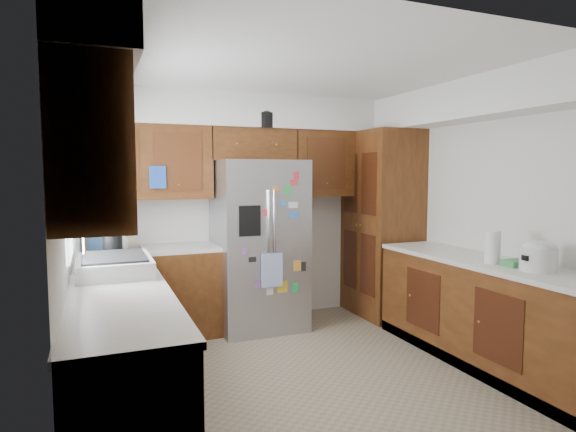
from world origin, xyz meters
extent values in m
plane|color=gray|center=(0.00, 0.00, 0.00)|extent=(3.60, 3.60, 0.00)
cube|color=silver|center=(0.00, 1.60, 1.25)|extent=(3.60, 0.04, 2.50)
cube|color=silver|center=(-1.80, 0.00, 1.25)|extent=(0.04, 3.20, 2.50)
cube|color=silver|center=(1.80, 0.00, 1.25)|extent=(0.04, 3.20, 2.50)
cube|color=silver|center=(0.00, -1.60, 1.25)|extent=(3.60, 0.04, 2.50)
cube|color=white|center=(0.00, 0.00, 2.51)|extent=(3.60, 3.20, 0.02)
cube|color=silver|center=(0.00, 1.41, 2.33)|extent=(3.60, 0.38, 0.35)
cube|color=silver|center=(-1.61, 0.00, 2.33)|extent=(0.38, 3.20, 0.35)
cube|color=silver|center=(1.61, 0.00, 2.33)|extent=(0.38, 3.20, 0.35)
cube|color=#44240D|center=(-1.14, 1.43, 1.77)|extent=(1.33, 0.34, 0.75)
cube|color=#44240D|center=(1.14, 1.43, 1.77)|extent=(1.33, 0.34, 0.75)
cube|color=#44240D|center=(-1.63, -1.15, 1.77)|extent=(0.34, 0.85, 0.75)
cube|color=white|center=(-1.79, 0.10, 1.60)|extent=(0.02, 0.90, 1.05)
cube|color=white|center=(-1.75, 0.10, 1.60)|extent=(0.01, 1.02, 1.15)
cube|color=#1E4CB3|center=(-1.03, 1.24, 1.62)|extent=(0.16, 0.02, 0.22)
cube|color=beige|center=(-1.39, 1.24, 1.82)|extent=(0.16, 0.02, 0.20)
cube|color=#44240D|center=(-1.50, -0.30, 0.44)|extent=(0.60, 2.60, 0.88)
cube|color=#44240D|center=(-0.83, 1.30, 0.44)|extent=(0.75, 0.60, 0.88)
cube|color=white|center=(-1.50, -0.30, 0.90)|extent=(0.63, 2.60, 0.04)
cube|color=white|center=(-0.83, 1.30, 0.90)|extent=(0.75, 0.60, 0.04)
cube|color=black|center=(-1.50, -0.30, 0.05)|extent=(0.60, 2.60, 0.10)
cube|color=white|center=(-1.19, -1.15, 0.46)|extent=(0.01, 0.58, 0.80)
cube|color=#44240D|center=(1.50, -0.47, 0.44)|extent=(0.60, 2.25, 0.88)
cube|color=white|center=(1.50, -0.47, 0.90)|extent=(0.63, 2.25, 0.04)
cube|color=black|center=(1.50, -0.47, 0.05)|extent=(0.60, 2.25, 0.10)
cube|color=#44240D|center=(1.50, 1.15, 1.07)|extent=(0.60, 0.90, 2.15)
cube|color=#9E9EA3|center=(0.00, 1.21, 0.90)|extent=(0.90, 0.75, 1.80)
cylinder|color=silver|center=(-0.03, 0.82, 1.05)|extent=(0.02, 0.02, 0.90)
cylinder|color=silver|center=(0.03, 0.82, 1.05)|extent=(0.02, 0.02, 0.90)
cube|color=black|center=(-0.22, 0.83, 1.20)|extent=(0.22, 0.01, 0.30)
cube|color=white|center=(0.00, 0.80, 0.70)|extent=(0.22, 0.01, 0.34)
cube|color=white|center=(0.03, 0.82, 0.77)|extent=(0.10, 0.00, 0.06)
cube|color=white|center=(-0.01, 0.82, 0.49)|extent=(0.07, 0.00, 0.09)
cube|color=orange|center=(-0.04, 0.82, 0.81)|extent=(0.10, 0.00, 0.08)
cube|color=yellow|center=(0.12, 0.82, 0.52)|extent=(0.11, 0.00, 0.12)
cube|color=black|center=(-0.20, 0.82, 0.82)|extent=(0.08, 0.00, 0.05)
cube|color=green|center=(0.26, 0.82, 0.49)|extent=(0.07, 0.00, 0.10)
cube|color=white|center=(0.24, 0.82, 1.35)|extent=(0.10, 0.00, 0.06)
cube|color=orange|center=(0.28, 0.82, 0.72)|extent=(0.08, 0.00, 0.11)
cube|color=blue|center=(0.25, 0.82, 1.24)|extent=(0.11, 0.00, 0.06)
cube|color=yellow|center=(0.03, 0.82, 0.79)|extent=(0.05, 0.00, 0.08)
cube|color=#8C4C99|center=(-0.12, 0.82, 0.57)|extent=(0.10, 0.00, 0.06)
cube|color=#8C4C99|center=(-0.27, 0.82, 0.90)|extent=(0.06, 0.00, 0.06)
cube|color=blue|center=(0.13, 0.82, 1.36)|extent=(0.06, 0.00, 0.05)
cube|color=red|center=(0.27, 0.82, 1.64)|extent=(0.05, 0.00, 0.08)
cube|color=blue|center=(-0.04, 0.82, 0.62)|extent=(0.10, 0.00, 0.11)
cube|color=red|center=(0.25, 0.82, 1.57)|extent=(0.08, 0.00, 0.06)
cube|color=black|center=(0.35, 0.82, 0.71)|extent=(0.05, 0.00, 0.10)
cube|color=orange|center=(0.05, 0.82, 1.50)|extent=(0.06, 0.00, 0.06)
cube|color=green|center=(0.18, 0.82, 1.50)|extent=(0.07, 0.00, 0.11)
cube|color=red|center=(-0.05, 0.82, 1.28)|extent=(0.06, 0.00, 0.07)
cube|color=#44240D|center=(0.00, 1.43, 1.98)|extent=(0.96, 0.34, 0.35)
sphere|color=#255AA6|center=(-0.19, 1.44, 2.28)|extent=(0.26, 0.26, 0.26)
cylinder|color=black|center=(0.10, 1.34, 2.23)|extent=(0.28, 0.28, 0.16)
ellipsoid|color=#333338|center=(0.10, 1.34, 2.31)|extent=(0.26, 0.26, 0.12)
cube|color=white|center=(-1.50, 0.10, 0.98)|extent=(0.52, 0.70, 0.12)
cube|color=black|center=(-1.50, 0.10, 1.04)|extent=(0.44, 0.60, 0.02)
cylinder|color=silver|center=(-1.70, 0.10, 1.14)|extent=(0.02, 0.02, 0.30)
cylinder|color=silver|center=(-1.64, 0.10, 1.27)|extent=(0.16, 0.02, 0.02)
cube|color=yellow|center=(-1.31, -0.09, 0.94)|extent=(0.10, 0.18, 0.04)
cube|color=black|center=(-1.49, 0.61, 0.97)|extent=(0.18, 0.14, 0.10)
cylinder|color=black|center=(-1.49, 0.61, 1.16)|extent=(0.16, 0.16, 0.28)
cylinder|color=#9E9EA3|center=(-1.50, 0.78, 1.02)|extent=(0.14, 0.14, 0.20)
sphere|color=white|center=(-1.44, 0.99, 1.02)|extent=(0.20, 0.20, 0.20)
cube|color=#3F72B2|center=(-1.62, 1.20, 1.01)|extent=(0.14, 0.10, 0.18)
cube|color=#BFB28C|center=(-1.33, 1.25, 0.99)|extent=(0.10, 0.08, 0.14)
cylinder|color=white|center=(-1.53, 0.40, 0.98)|extent=(0.08, 0.08, 0.11)
cylinder|color=silver|center=(1.50, -1.00, 1.01)|extent=(0.27, 0.27, 0.18)
ellipsoid|color=silver|center=(1.50, -1.00, 1.10)|extent=(0.26, 0.26, 0.12)
cube|color=black|center=(1.37, -1.00, 1.03)|extent=(0.04, 0.06, 0.04)
cylinder|color=white|center=(1.40, -0.64, 1.06)|extent=(0.12, 0.12, 0.27)
camera|label=1|loc=(-1.62, -3.64, 1.65)|focal=30.00mm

